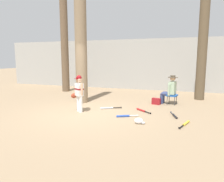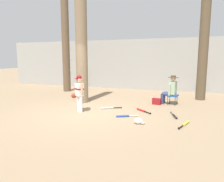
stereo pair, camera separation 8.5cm
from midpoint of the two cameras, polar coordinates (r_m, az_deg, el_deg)
The scene contains 15 objects.
ground_plane at distance 7.33m, azimuth -6.84°, elevation -6.05°, with size 60.00×60.00×0.00m, color #937A5B.
concrete_back_wall at distance 13.12m, azimuth 5.48°, elevation 7.23°, with size 18.00×0.36×3.04m, color #9E9E99.
tree_near_player at distance 9.03m, azimuth -8.76°, elevation 12.61°, with size 0.79×0.79×5.78m.
tree_behind_spectator at distance 10.35m, azimuth 23.17°, elevation 9.76°, with size 0.62×0.62×4.96m.
young_ballplayer at distance 7.43m, azimuth -9.36°, elevation -0.03°, with size 0.60×0.39×1.31m.
folding_stool at distance 8.93m, azimuth 15.80°, elevation -1.25°, with size 0.47×0.47×0.41m.
seated_spectator at distance 8.91m, azimuth 15.26°, elevation 0.56°, with size 0.68×0.54×1.20m.
handbag_beside_stool at distance 8.82m, azimuth 11.70°, elevation -2.77°, with size 0.34×0.18×0.26m, color maroon.
tree_far_left at distance 12.36m, azimuth -12.97°, elevation 11.19°, with size 0.68×0.68×5.58m.
bat_yellow_trainer at distance 6.38m, azimuth 19.01°, elevation -8.42°, with size 0.30×0.77×0.07m.
bat_blue_youth at distance 6.83m, azimuth 3.12°, elevation -6.81°, with size 0.67×0.39×0.07m.
bat_red_barrel at distance 7.60m, azimuth 7.87°, elevation -5.26°, with size 0.62×0.56×0.07m.
bat_aluminum_silver at distance 7.90m, azimuth -1.29°, elevation -4.65°, with size 0.73×0.46×0.07m.
bat_black_composite at distance 7.13m, azimuth 16.33°, elevation -6.48°, with size 0.28×0.73×0.07m.
batting_helmet_white at distance 6.19m, azimuth 6.93°, elevation -8.11°, with size 0.31×0.24×0.18m.
Camera 1 is at (3.11, -6.36, 1.87)m, focal length 33.50 mm.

